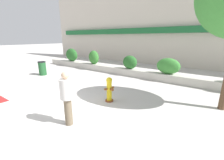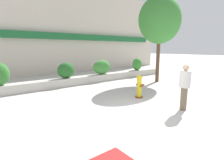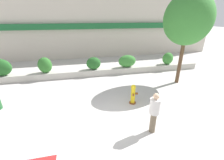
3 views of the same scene
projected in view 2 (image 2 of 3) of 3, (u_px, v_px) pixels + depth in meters
ground_plane at (137, 115)px, 6.16m from camera, size 120.00×120.00×0.00m
building_facade at (33, 28)px, 14.61m from camera, size 30.00×1.36×8.00m
planter_wall_low at (65, 82)px, 10.70m from camera, size 18.00×0.70×0.50m
hedge_bush_2 at (66, 70)px, 10.64m from camera, size 1.09×0.63×0.96m
hedge_bush_3 at (102, 67)px, 12.30m from camera, size 1.43×0.61×0.98m
hedge_bush_4 at (137, 64)px, 14.53m from camera, size 0.93×0.69×1.00m
fire_hydrant at (139, 86)px, 8.19m from camera, size 0.47×0.48×1.08m
street_tree at (160, 20)px, 11.50m from camera, size 2.95×2.65×5.69m
pedestrian at (185, 84)px, 6.46m from camera, size 0.55×0.55×1.73m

